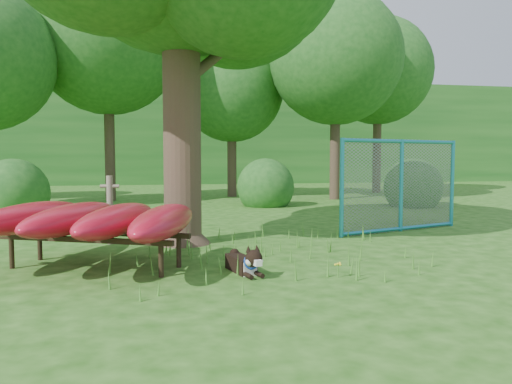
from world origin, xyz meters
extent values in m
plane|color=#1D5010|center=(0.00, 0.00, 0.00)|extent=(80.00, 80.00, 0.00)
cylinder|color=#3B2B20|center=(-0.86, 2.56, 2.59)|extent=(0.85, 0.85, 5.17)
cone|color=#3B2B20|center=(-0.86, 2.56, 0.26)|extent=(1.28, 1.28, 0.52)
cylinder|color=#3B2B20|center=(-0.28, 2.78, 3.31)|extent=(1.23, 1.10, 1.10)
cylinder|color=#3B2B20|center=(-1.42, 2.57, 3.72)|extent=(1.23, 0.36, 1.06)
cylinder|color=#706554|center=(-2.13, 2.75, 0.61)|extent=(0.12, 0.12, 1.21)
cylinder|color=#706554|center=(-2.13, 2.75, 1.03)|extent=(0.33, 0.10, 0.07)
cylinder|color=black|center=(-3.28, 0.97, 0.21)|extent=(0.09, 0.09, 0.43)
cylinder|color=black|center=(-1.25, 0.07, 0.21)|extent=(0.09, 0.09, 0.43)
cylinder|color=black|center=(-3.04, 1.52, 0.21)|extent=(0.09, 0.09, 0.43)
cylinder|color=black|center=(-1.01, 0.62, 0.21)|extent=(0.09, 0.09, 0.43)
cube|color=black|center=(-2.27, 0.52, 0.44)|extent=(2.37, 1.11, 0.07)
cube|color=black|center=(-2.02, 1.07, 0.44)|extent=(2.37, 1.11, 0.07)
ellipsoid|color=red|center=(-3.08, 1.21, 0.68)|extent=(1.44, 2.61, 0.41)
ellipsoid|color=red|center=(-2.46, 0.93, 0.68)|extent=(1.36, 2.62, 0.41)
ellipsoid|color=red|center=(-1.83, 0.66, 0.68)|extent=(1.28, 2.63, 0.41)
ellipsoid|color=red|center=(-1.21, 0.38, 0.68)|extent=(1.20, 2.63, 0.41)
cube|color=black|center=(-0.20, 0.19, 0.10)|extent=(0.36, 0.63, 0.21)
cube|color=white|center=(-0.14, -0.05, 0.09)|extent=(0.21, 0.16, 0.19)
sphere|color=black|center=(-0.10, -0.20, 0.26)|extent=(0.22, 0.22, 0.22)
cube|color=white|center=(-0.07, -0.30, 0.22)|extent=(0.11, 0.14, 0.08)
sphere|color=white|center=(-0.16, -0.24, 0.22)|extent=(0.10, 0.10, 0.10)
sphere|color=white|center=(-0.03, -0.20, 0.22)|extent=(0.10, 0.10, 0.10)
cone|color=black|center=(-0.16, -0.19, 0.38)|extent=(0.08, 0.10, 0.11)
cone|color=black|center=(-0.05, -0.16, 0.38)|extent=(0.11, 0.12, 0.11)
cylinder|color=black|center=(-0.18, -0.20, 0.04)|extent=(0.12, 0.26, 0.06)
cylinder|color=black|center=(-0.03, -0.16, 0.04)|extent=(0.12, 0.26, 0.06)
sphere|color=black|center=(-0.24, 0.52, 0.19)|extent=(0.14, 0.14, 0.14)
torus|color=blue|center=(-0.11, -0.14, 0.21)|extent=(0.22, 0.11, 0.21)
cylinder|color=teal|center=(2.15, 2.68, 0.95)|extent=(0.11, 0.11, 1.90)
cylinder|color=teal|center=(3.65, 3.21, 0.95)|extent=(0.11, 0.11, 1.90)
cylinder|color=teal|center=(5.14, 3.74, 0.95)|extent=(0.11, 0.11, 1.90)
cylinder|color=teal|center=(3.65, 3.21, 1.86)|extent=(3.01, 1.13, 0.07)
cylinder|color=teal|center=(3.65, 3.21, 0.05)|extent=(3.01, 1.13, 0.07)
plane|color=gray|center=(3.65, 3.21, 0.95)|extent=(2.99, 1.06, 3.17)
cylinder|color=#4B8C2E|center=(0.97, -0.37, 0.09)|extent=(0.02, 0.02, 0.17)
sphere|color=yellow|center=(0.97, -0.37, 0.17)|extent=(0.03, 0.03, 0.03)
sphere|color=yellow|center=(1.00, -0.34, 0.18)|extent=(0.03, 0.03, 0.03)
sphere|color=yellow|center=(0.94, -0.35, 0.16)|extent=(0.03, 0.03, 0.03)
sphere|color=yellow|center=(0.99, -0.39, 0.17)|extent=(0.03, 0.03, 0.03)
sphere|color=yellow|center=(0.95, -0.39, 0.18)|extent=(0.03, 0.03, 0.03)
cylinder|color=#3B2B20|center=(-3.00, 12.00, 2.62)|extent=(0.36, 0.36, 5.25)
sphere|color=#1D561C|center=(-3.00, 12.00, 5.62)|extent=(5.20, 5.20, 5.20)
cylinder|color=#3B2B20|center=(1.50, 13.00, 1.92)|extent=(0.36, 0.36, 3.85)
sphere|color=#1D561C|center=(1.50, 13.00, 4.12)|extent=(4.00, 4.00, 4.00)
cylinder|color=#3B2B20|center=(5.00, 11.00, 2.38)|extent=(0.36, 0.36, 4.76)
sphere|color=#1D561C|center=(5.00, 11.00, 5.10)|extent=(4.80, 4.80, 4.80)
cylinder|color=#3B2B20|center=(8.00, 14.00, 2.45)|extent=(0.36, 0.36, 4.90)
sphere|color=#1D561C|center=(8.00, 14.00, 5.25)|extent=(4.60, 4.60, 4.60)
sphere|color=#1D561C|center=(-5.00, 7.50, 0.00)|extent=(1.80, 1.80, 1.80)
sphere|color=#1D561C|center=(6.50, 8.00, 0.00)|extent=(1.80, 1.80, 1.80)
sphere|color=#1D561C|center=(2.00, 9.00, 0.00)|extent=(1.80, 1.80, 1.80)
cube|color=#1D561C|center=(0.00, 28.00, 3.00)|extent=(80.00, 12.00, 6.00)
camera|label=1|loc=(-1.24, -6.34, 1.54)|focal=35.00mm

